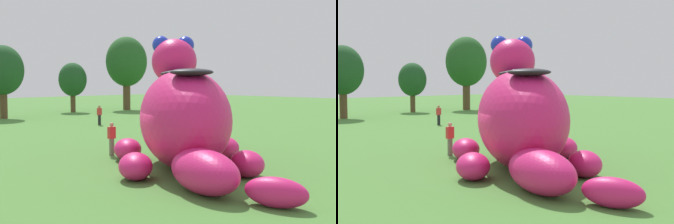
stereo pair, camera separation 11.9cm
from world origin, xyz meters
TOP-DOWN VIEW (x-y plane):
  - ground_plane at (0.00, 0.00)m, footprint 160.00×160.00m
  - giant_inflatable_creature at (1.46, -0.47)m, footprint 8.46×11.52m
  - tree_centre_left at (6.52, 29.63)m, footprint 4.18×4.18m
  - tree_centre at (16.46, 32.54)m, footprint 3.39×3.39m
  - tree_centre_right at (23.81, 31.24)m, footprint 5.40×5.40m
  - spectator_near_inflatable at (1.08, 4.32)m, footprint 0.38×0.26m
  - spectator_mid_field at (9.62, 17.42)m, footprint 0.38×0.26m

SIDE VIEW (x-z plane):
  - ground_plane at x=0.00m, z-range 0.00..0.00m
  - spectator_near_inflatable at x=1.08m, z-range 0.00..1.71m
  - spectator_mid_field at x=9.62m, z-range 0.00..1.71m
  - giant_inflatable_creature at x=1.46m, z-range -0.82..5.31m
  - tree_centre at x=16.46m, z-range 0.93..6.95m
  - tree_centre_left at x=6.52m, z-range 1.14..8.57m
  - tree_centre_right at x=23.81m, z-range 1.48..11.05m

